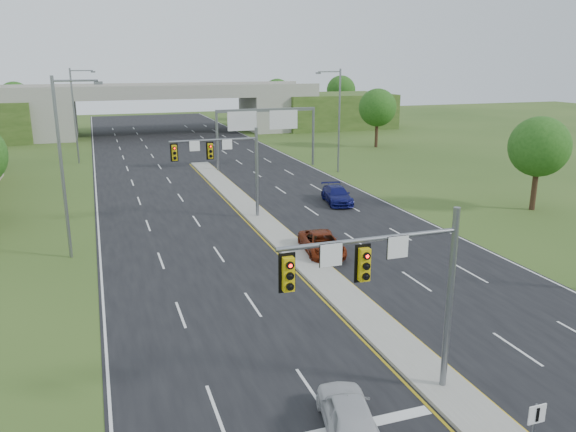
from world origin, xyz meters
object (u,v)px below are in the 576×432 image
Objects in this scene: keep_right_sign at (535,425)px; sign_gantry at (265,122)px; overpass at (166,112)px; signal_mast_far at (228,159)px; signal_mast_near at (396,279)px; car_far_b at (337,195)px; car_white at (348,414)px; car_far_a at (322,244)px.

keep_right_sign is 0.19× the size of sign_gantry.
overpass is at bearing 100.79° from sign_gantry.
signal_mast_far is 3.18× the size of keep_right_sign.
car_far_b is (9.96, 27.25, -4.00)m from signal_mast_near.
signal_mast_near is at bearing -91.62° from overpass.
keep_right_sign reaches higher than car_white.
sign_gantry is at bearing 78.75° from signal_mast_near.
signal_mast_near is at bearing -101.25° from sign_gantry.
car_far_a is 13.23m from car_far_b.
overpass is 16.41× the size of car_far_b.
signal_mast_far is at bearing -157.82° from car_far_b.
car_far_b is (6.20, 11.69, 0.04)m from car_far_a.
signal_mast_far is at bearing -81.95° from car_white.
signal_mast_near is 1.44× the size of car_far_b.
car_far_a is at bearing -88.67° from overpass.
keep_right_sign is 84.55m from overpass.
signal_mast_near is 5.94m from keep_right_sign.
sign_gantry reaches higher than car_far_a.
sign_gantry is 0.14× the size of overpass.
overpass is (2.26, 55.07, -1.17)m from signal_mast_far.
signal_mast_near is at bearing -90.00° from signal_mast_far.
signal_mast_far is 26.55m from car_white.
car_far_b is at bearing 68.97° from car_far_a.
car_far_b is at bearing 12.75° from signal_mast_far.
car_far_a is at bearing -108.50° from car_far_b.
car_far_b is (9.96, 2.25, -4.00)m from signal_mast_far.
overpass is at bearing 90.00° from keep_right_sign.
signal_mast_far is 0.60× the size of sign_gantry.
car_white is at bearing 143.35° from keep_right_sign.
car_far_b is (7.70, -52.82, -2.83)m from overpass.
overpass is at bearing 98.23° from car_far_a.
signal_mast_far is 10.97m from car_far_b.
signal_mast_far reaches higher than car_far_b.
signal_mast_far is 0.09× the size of overpass.
keep_right_sign is 0.03× the size of overpass.
signal_mast_near reaches higher than car_far_a.
signal_mast_far is 1.46× the size of car_far_a.
car_far_a is at bearing 76.41° from signal_mast_near.
signal_mast_far reaches higher than car_far_a.
car_far_a is at bearing -96.76° from car_white.
overpass is at bearing 87.65° from signal_mast_far.
keep_right_sign is at bearing -87.38° from car_far_a.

